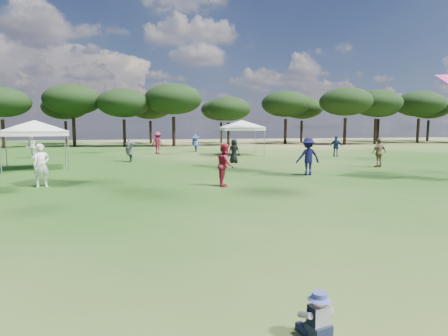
{
  "coord_description": "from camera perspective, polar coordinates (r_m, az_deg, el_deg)",
  "views": [
    {
      "loc": [
        -1.43,
        -1.68,
        2.3
      ],
      "look_at": [
        -0.26,
        3.19,
        1.75
      ],
      "focal_mm": 30.0,
      "sensor_mm": 36.0,
      "label": 1
    }
  ],
  "objects": [
    {
      "name": "tent_left",
      "position": [
        23.14,
        -26.91,
        6.21
      ],
      "size": [
        6.55,
        6.55,
        2.98
      ],
      "rotation": [
        0.0,
        0.0,
        0.21
      ],
      "color": "gray",
      "rests_on": "ground"
    },
    {
      "name": "tree_line",
      "position": [
        49.33,
        -9.12,
        9.79
      ],
      "size": [
        108.78,
        17.63,
        7.77
      ],
      "color": "black",
      "rests_on": "ground"
    },
    {
      "name": "toddler",
      "position": [
        4.5,
        14.06,
        -21.21
      ],
      "size": [
        0.38,
        0.41,
        0.53
      ],
      "rotation": [
        0.0,
        0.0,
        0.21
      ],
      "color": "black",
      "rests_on": "ground"
    },
    {
      "name": "tent_right",
      "position": [
        31.03,
        2.7,
        7.07
      ],
      "size": [
        6.56,
        6.56,
        3.18
      ],
      "rotation": [
        0.0,
        0.0,
        -0.08
      ],
      "color": "gray",
      "rests_on": "ground"
    },
    {
      "name": "festival_crowd",
      "position": [
        24.67,
        -12.82,
        2.73
      ],
      "size": [
        29.14,
        22.52,
        1.9
      ],
      "color": "navy",
      "rests_on": "ground"
    }
  ]
}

